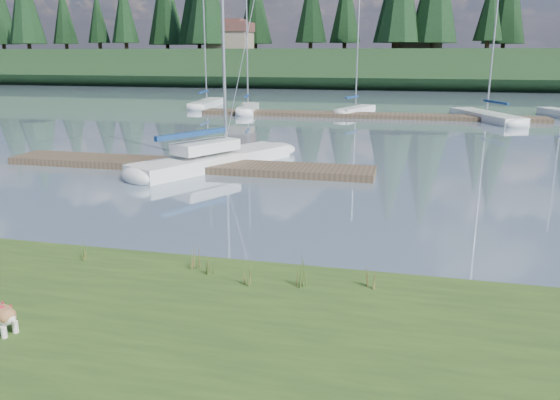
# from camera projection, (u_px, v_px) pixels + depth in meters

# --- Properties ---
(ground) EXTENTS (200.00, 200.00, 0.00)m
(ground) POSITION_uv_depth(u_px,v_px,m) (341.00, 117.00, 42.16)
(ground) COLOR gray
(ground) RESTS_ON ground
(bank) EXTENTS (60.00, 9.00, 0.35)m
(bank) POSITION_uv_depth(u_px,v_px,m) (44.00, 366.00, 8.29)
(bank) COLOR #34511C
(bank) RESTS_ON ground
(ridge) EXTENTS (200.00, 20.00, 5.00)m
(ridge) POSITION_uv_depth(u_px,v_px,m) (377.00, 68.00, 81.90)
(ridge) COLOR #193218
(ridge) RESTS_ON ground
(sailboat_main) EXTENTS (5.82, 8.72, 12.89)m
(sailboat_main) POSITION_uv_depth(u_px,v_px,m) (225.00, 155.00, 23.97)
(sailboat_main) COLOR white
(sailboat_main) RESTS_ON ground
(dock_near) EXTENTS (16.00, 2.00, 0.30)m
(dock_near) POSITION_uv_depth(u_px,v_px,m) (186.00, 165.00, 23.28)
(dock_near) COLOR #4C3D2C
(dock_near) RESTS_ON ground
(dock_far) EXTENTS (26.00, 2.20, 0.30)m
(dock_far) POSITION_uv_depth(u_px,v_px,m) (367.00, 115.00, 41.67)
(dock_far) COLOR #4C3D2C
(dock_far) RESTS_ON ground
(sailboat_bg_0) EXTENTS (2.38, 8.21, 11.72)m
(sailboat_bg_0) POSITION_uv_depth(u_px,v_px,m) (209.00, 102.00, 50.52)
(sailboat_bg_0) COLOR white
(sailboat_bg_0) RESTS_ON ground
(sailboat_bg_1) EXTENTS (2.62, 6.94, 10.30)m
(sailboat_bg_1) POSITION_uv_depth(u_px,v_px,m) (249.00, 108.00, 45.66)
(sailboat_bg_1) COLOR white
(sailboat_bg_1) RESTS_ON ground
(sailboat_bg_2) EXTENTS (3.11, 5.94, 9.10)m
(sailboat_bg_2) POSITION_uv_depth(u_px,v_px,m) (358.00, 109.00, 44.18)
(sailboat_bg_2) COLOR white
(sailboat_bg_2) RESTS_ON ground
(sailboat_bg_3) EXTENTS (5.07, 8.95, 13.06)m
(sailboat_bg_3) POSITION_uv_depth(u_px,v_px,m) (481.00, 115.00, 40.55)
(sailboat_bg_3) COLOR white
(sailboat_bg_3) RESTS_ON ground
(sailboat_bg_4) EXTENTS (2.81, 6.20, 9.22)m
(sailboat_bg_4) POSITION_uv_depth(u_px,v_px,m) (559.00, 113.00, 41.83)
(sailboat_bg_4) COLOR white
(sailboat_bg_4) RESTS_ON ground
(weed_0) EXTENTS (0.17, 0.14, 0.57)m
(weed_0) POSITION_uv_depth(u_px,v_px,m) (197.00, 258.00, 11.54)
(weed_0) COLOR #475B23
(weed_0) RESTS_ON bank
(weed_1) EXTENTS (0.17, 0.14, 0.48)m
(weed_1) POSITION_uv_depth(u_px,v_px,m) (211.00, 265.00, 11.26)
(weed_1) COLOR #475B23
(weed_1) RESTS_ON bank
(weed_2) EXTENTS (0.17, 0.14, 0.74)m
(weed_2) POSITION_uv_depth(u_px,v_px,m) (299.00, 273.00, 10.55)
(weed_2) COLOR #475B23
(weed_2) RESTS_ON bank
(weed_3) EXTENTS (0.17, 0.14, 0.44)m
(weed_3) POSITION_uv_depth(u_px,v_px,m) (85.00, 252.00, 12.02)
(weed_3) COLOR #475B23
(weed_3) RESTS_ON bank
(weed_4) EXTENTS (0.17, 0.14, 0.44)m
(weed_4) POSITION_uv_depth(u_px,v_px,m) (245.00, 276.00, 10.71)
(weed_4) COLOR #475B23
(weed_4) RESTS_ON bank
(weed_5) EXTENTS (0.17, 0.14, 0.56)m
(weed_5) POSITION_uv_depth(u_px,v_px,m) (371.00, 276.00, 10.61)
(weed_5) COLOR #475B23
(weed_5) RESTS_ON bank
(mud_lip) EXTENTS (60.00, 0.50, 0.14)m
(mud_lip) POSITION_uv_depth(u_px,v_px,m) (167.00, 266.00, 12.45)
(mud_lip) COLOR #33281C
(mud_lip) RESTS_ON ground
(conifer_0) EXTENTS (5.72, 5.72, 14.15)m
(conifer_0) POSITION_uv_depth(u_px,v_px,m) (24.00, 1.00, 85.81)
(conifer_0) COLOR #382619
(conifer_0) RESTS_ON ridge
(conifer_1) EXTENTS (4.40, 4.40, 11.30)m
(conifer_1) POSITION_uv_depth(u_px,v_px,m) (124.00, 10.00, 86.60)
(conifer_1) COLOR #382619
(conifer_1) RESTS_ON ridge
(conifer_3) EXTENTS (4.84, 4.84, 12.25)m
(conifer_3) POSITION_uv_depth(u_px,v_px,m) (311.00, 4.00, 80.76)
(conifer_3) COLOR #382619
(conifer_3) RESTS_ON ridge
(conifer_5) EXTENTS (3.96, 3.96, 10.35)m
(conifer_5) POSITION_uv_depth(u_px,v_px,m) (491.00, 6.00, 73.57)
(conifer_5) COLOR #382619
(conifer_5) RESTS_ON ridge
(house_0) EXTENTS (6.30, 5.30, 4.65)m
(house_0) POSITION_uv_depth(u_px,v_px,m) (230.00, 35.00, 82.70)
(house_0) COLOR gray
(house_0) RESTS_ON ridge
(house_1) EXTENTS (6.30, 5.30, 4.65)m
(house_1) POSITION_uv_depth(u_px,v_px,m) (420.00, 34.00, 77.43)
(house_1) COLOR gray
(house_1) RESTS_ON ridge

